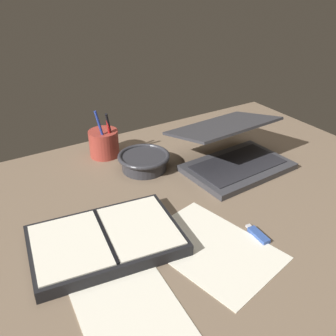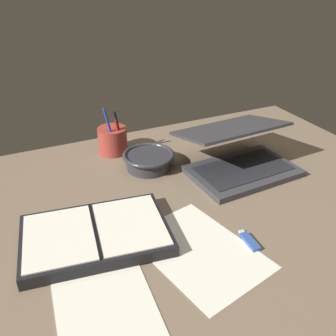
% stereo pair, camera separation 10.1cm
% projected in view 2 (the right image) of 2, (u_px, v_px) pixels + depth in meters
% --- Properties ---
extents(desk_top, '(1.40, 1.00, 0.02)m').
position_uv_depth(desk_top, '(185.00, 209.00, 0.98)').
color(desk_top, '#75604C').
rests_on(desk_top, ground).
extents(laptop, '(0.32, 0.30, 0.14)m').
position_uv_depth(laptop, '(238.00, 156.00, 1.12)').
color(laptop, '#38383D').
rests_on(laptop, desk_top).
extents(bowl, '(0.16, 0.16, 0.05)m').
position_uv_depth(bowl, '(149.00, 160.00, 1.14)').
color(bowl, '#2D2D33').
rests_on(bowl, desk_top).
extents(pen_cup, '(0.09, 0.09, 0.16)m').
position_uv_depth(pen_cup, '(113.00, 140.00, 1.22)').
color(pen_cup, '#9E382D').
rests_on(pen_cup, desk_top).
extents(planner, '(0.36, 0.26, 0.03)m').
position_uv_depth(planner, '(96.00, 235.00, 0.85)').
color(planner, black).
rests_on(planner, desk_top).
extents(scissors, '(0.12, 0.08, 0.01)m').
position_uv_depth(scissors, '(132.00, 245.00, 0.84)').
color(scissors, '#B7B7BC').
rests_on(scissors, desk_top).
extents(paper_sheet_front, '(0.26, 0.33, 0.00)m').
position_uv_depth(paper_sheet_front, '(199.00, 251.00, 0.83)').
color(paper_sheet_front, silver).
rests_on(paper_sheet_front, desk_top).
extents(paper_sheet_beside_planner, '(0.20, 0.28, 0.00)m').
position_uv_depth(paper_sheet_beside_planner, '(104.00, 303.00, 0.70)').
color(paper_sheet_beside_planner, silver).
rests_on(paper_sheet_beside_planner, desk_top).
extents(usb_drive, '(0.02, 0.07, 0.01)m').
position_uv_depth(usb_drive, '(249.00, 241.00, 0.85)').
color(usb_drive, '#33519E').
rests_on(usb_drive, desk_top).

